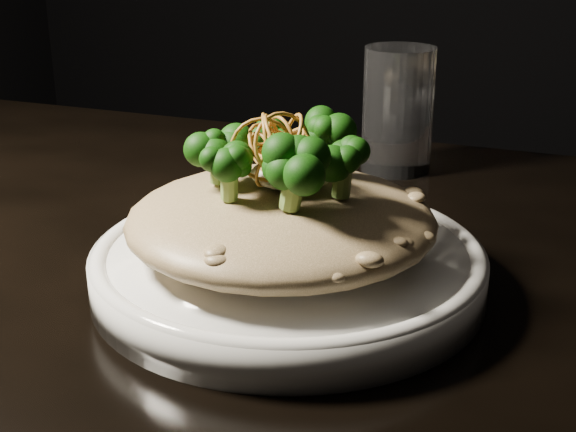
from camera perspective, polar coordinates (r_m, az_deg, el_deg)
name	(u,v)px	position (r m, az deg, el deg)	size (l,w,h in m)	color
table	(183,349)	(0.68, -7.45, -9.33)	(1.10, 0.80, 0.75)	black
plate	(288,268)	(0.58, 0.00, -3.71)	(0.28, 0.28, 0.03)	white
risotto	(281,220)	(0.56, -0.50, -0.28)	(0.22, 0.22, 0.05)	brown
broccoli	(282,153)	(0.56, -0.40, 4.52)	(0.13, 0.13, 0.05)	black
cheese	(292,173)	(0.56, 0.30, 3.05)	(0.06, 0.06, 0.02)	white
shallots	(282,139)	(0.54, -0.42, 5.48)	(0.06, 0.06, 0.04)	#935C1F
drinking_glass	(398,110)	(0.84, 7.82, 7.48)	(0.07, 0.07, 0.13)	white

